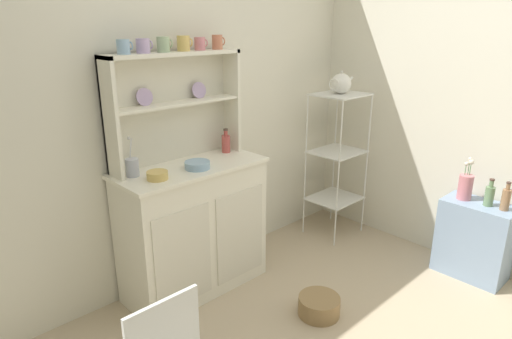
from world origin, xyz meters
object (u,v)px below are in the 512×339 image
bakers_rack (337,149)px  side_shelf_blue (474,240)px  vinegar_bottle (506,199)px  hutch_cabinet (194,227)px  flower_vase (465,186)px  jam_bottle (226,143)px  cup_sky_0 (124,47)px  floor_basket (319,306)px  oil_bottle (489,195)px  bowl_mixing_large (157,175)px  utensil_jar (132,167)px  hutch_shelf_unit (173,99)px  porcelain_teapot (341,84)px

bakers_rack → side_shelf_blue: size_ratio=2.17×
vinegar_bottle → hutch_cabinet: bearing=137.9°
flower_vase → jam_bottle: bearing=134.3°
bakers_rack → vinegar_bottle: 1.31m
cup_sky_0 → flower_vase: cup_sky_0 is taller
floor_basket → cup_sky_0: bearing=127.8°
bakers_rack → oil_bottle: (0.17, -1.18, -0.13)m
floor_basket → vinegar_bottle: (1.19, -0.62, 0.59)m
bowl_mixing_large → vinegar_bottle: bearing=-35.8°
utensil_jar → vinegar_bottle: size_ratio=1.19×
bakers_rack → hutch_cabinet: bearing=174.6°
floor_basket → utensil_jar: size_ratio=1.10×
floor_basket → utensil_jar: 1.47m
hutch_shelf_unit → hutch_cabinet: bearing=-90.0°
bowl_mixing_large → porcelain_teapot: porcelain_teapot is taller
floor_basket → bowl_mixing_large: (-0.68, 0.73, 0.87)m
jam_bottle → side_shelf_blue: bearing=-48.3°
hutch_cabinet → porcelain_teapot: porcelain_teapot is taller
jam_bottle → hutch_shelf_unit: bearing=168.2°
porcelain_teapot → vinegar_bottle: 1.46m
bakers_rack → porcelain_teapot: 0.55m
floor_basket → jam_bottle: jam_bottle is taller
oil_bottle → hutch_cabinet: bearing=140.1°
bowl_mixing_large → flower_vase: size_ratio=0.41×
bowl_mixing_large → oil_bottle: bearing=-33.7°
utensil_jar → flower_vase: bearing=-32.2°
hutch_shelf_unit → side_shelf_blue: hutch_shelf_unit is taller
hutch_cabinet → cup_sky_0: (-0.33, 0.12, 1.20)m
utensil_jar → oil_bottle: (1.95, -1.40, -0.32)m
bowl_mixing_large → utensil_jar: (-0.08, 0.15, 0.03)m
bakers_rack → vinegar_bottle: (0.17, -1.29, -0.12)m
utensil_jar → hutch_cabinet: bearing=-12.0°
porcelain_teapot → oil_bottle: porcelain_teapot is taller
vinegar_bottle → porcelain_teapot: bearing=97.6°
hutch_cabinet → oil_bottle: 2.06m
hutch_cabinet → bakers_rack: bearing=-5.4°
floor_basket → flower_vase: size_ratio=0.86×
bakers_rack → utensil_jar: bearing=173.2°
floor_basket → oil_bottle: size_ratio=1.35×
bakers_rack → oil_bottle: size_ratio=6.24×
floor_basket → cup_sky_0: 1.98m
utensil_jar → flower_vase: (1.95, -1.23, -0.29)m
vinegar_bottle → utensil_jar: bearing=142.4°
hutch_shelf_unit → vinegar_bottle: bearing=-45.2°
floor_basket → jam_bottle: size_ratio=1.56×
side_shelf_blue → jam_bottle: (-1.21, 1.36, 0.69)m
hutch_shelf_unit → jam_bottle: size_ratio=5.45×
flower_vase → oil_bottle: (-0.00, -0.17, -0.02)m
jam_bottle → flower_vase: bearing=-45.7°
side_shelf_blue → bowl_mixing_large: bowl_mixing_large is taller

